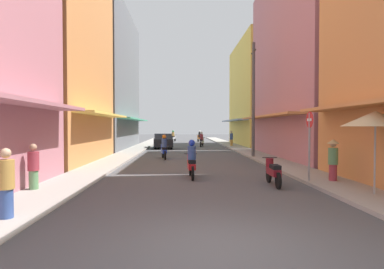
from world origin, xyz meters
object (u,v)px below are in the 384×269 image
motorbike_maroon (273,171)px  motorbike_white (202,140)px  motorbike_silver (173,137)px  utility_pole (253,99)px  motorbike_red (191,161)px  parked_car (163,141)px  motorbike_orange (199,137)px  pedestrian_midway (231,139)px  pedestrian_foreground (333,159)px  pedestrian_far (6,186)px  vendor_umbrella (375,119)px  motorbike_blue (164,148)px  street_sign_no_entry (309,137)px  pedestrian_crossing (33,169)px

motorbike_maroon → motorbike_white: 21.64m
motorbike_silver → utility_pole: bearing=-76.0°
motorbike_red → motorbike_white: bearing=85.1°
motorbike_silver → parked_car: motorbike_silver is taller
motorbike_orange → pedestrian_midway: 10.82m
motorbike_red → motorbike_orange: (2.01, 30.06, 0.00)m
pedestrian_foreground → motorbike_white: bearing=99.2°
motorbike_maroon → pedestrian_foreground: pedestrian_foreground is taller
motorbike_silver → motorbike_orange: 3.92m
pedestrian_far → motorbike_orange: bearing=80.2°
parked_car → pedestrian_midway: bearing=16.5°
vendor_umbrella → motorbike_white: bearing=98.6°
pedestrian_far → vendor_umbrella: size_ratio=0.64×
motorbike_blue → motorbike_red: same height
street_sign_no_entry → pedestrian_foreground: bearing=1.0°
motorbike_red → pedestrian_far: pedestrian_far is taller
motorbike_orange → pedestrian_far: (-6.20, -35.95, 0.11)m
pedestrian_far → vendor_umbrella: bearing=12.7°
pedestrian_crossing → motorbike_white: bearing=73.3°
utility_pole → pedestrian_far: bearing=-121.7°
vendor_umbrella → street_sign_no_entry: (-1.01, 2.27, -0.61)m
pedestrian_foreground → motorbike_maroon: bearing=-174.8°
motorbike_silver → pedestrian_far: size_ratio=1.07×
parked_car → vendor_umbrella: size_ratio=1.66×
pedestrian_foreground → pedestrian_midway: pedestrian_midway is taller
motorbike_maroon → street_sign_no_entry: (1.39, 0.19, 1.21)m
pedestrian_far → vendor_umbrella: 9.80m
motorbike_silver → utility_pole: utility_pole is taller
motorbike_red → parked_car: motorbike_red is taller
pedestrian_crossing → pedestrian_foreground: size_ratio=0.95×
motorbike_maroon → pedestrian_foreground: size_ratio=1.11×
motorbike_red → motorbike_white: size_ratio=1.02×
motorbike_blue → pedestrian_midway: size_ratio=1.08×
motorbike_blue → pedestrian_crossing: motorbike_blue is taller
pedestrian_foreground → street_sign_no_entry: bearing=-179.0°
motorbike_white → motorbike_maroon: bearing=-86.9°
motorbike_maroon → pedestrian_midway: 21.36m
pedestrian_midway → vendor_umbrella: vendor_umbrella is taller
motorbike_red → pedestrian_crossing: 5.76m
motorbike_maroon → vendor_umbrella: bearing=-40.9°
motorbike_blue → motorbike_orange: bearing=80.9°
parked_car → motorbike_maroon: bearing=-75.2°
pedestrian_crossing → pedestrian_midway: pedestrian_midway is taller
parked_car → pedestrian_far: 23.49m
pedestrian_midway → street_sign_no_entry: 21.11m
motorbike_maroon → utility_pole: size_ratio=0.24×
street_sign_no_entry → motorbike_maroon: bearing=-172.1°
pedestrian_crossing → motorbike_silver: bearing=84.2°
motorbike_blue → pedestrian_foreground: pedestrian_foreground is taller
motorbike_blue → motorbike_white: same height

